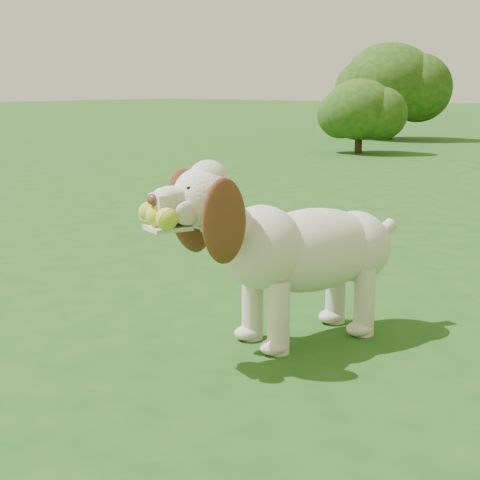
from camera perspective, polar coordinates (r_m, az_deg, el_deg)
The scene contains 4 objects.
ground at distance 3.01m, azimuth 9.91°, elevation -8.24°, with size 80.00×80.00×0.00m, color #1B4B15.
dog at distance 2.94m, azimuth 3.96°, elevation -0.32°, with size 0.67×1.14×0.76m.
shrub_a at distance 11.52m, azimuth 9.25°, elevation 9.96°, with size 1.09×1.09×1.13m.
shrub_e at distance 14.62m, azimuth 11.54°, elevation 11.87°, with size 1.77×1.77×1.83m.
Camera 1 is at (1.34, -2.49, 1.03)m, focal length 55.00 mm.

